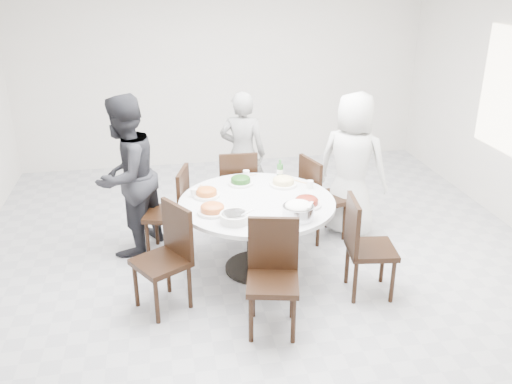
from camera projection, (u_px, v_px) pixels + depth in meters
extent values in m
cube|color=#ADAEB2|center=(261.00, 255.00, 5.73)|extent=(6.00, 6.00, 0.01)
cube|color=silver|center=(223.00, 71.00, 7.90)|extent=(6.00, 0.01, 2.80)
cube|color=silver|center=(387.00, 307.00, 2.47)|extent=(6.00, 0.01, 2.80)
cylinder|color=silver|center=(257.00, 236.00, 5.33)|extent=(1.50, 1.50, 0.75)
cube|color=black|center=(324.00, 198.00, 5.94)|extent=(0.52, 0.52, 0.95)
cube|color=black|center=(237.00, 188.00, 6.20)|extent=(0.43, 0.43, 0.95)
cube|color=black|center=(166.00, 212.00, 5.59)|extent=(0.52, 0.52, 0.95)
cube|color=black|center=(161.00, 260.00, 4.69)|extent=(0.58, 0.58, 0.95)
cube|color=black|center=(273.00, 280.00, 4.39)|extent=(0.50, 0.50, 0.95)
cube|color=black|center=(372.00, 247.00, 4.90)|extent=(0.47, 0.47, 0.95)
imported|color=silver|center=(352.00, 165.00, 5.94)|extent=(0.94, 0.89, 1.61)
imported|color=black|center=(243.00, 154.00, 6.46)|extent=(0.64, 0.52, 1.50)
imported|color=black|center=(126.00, 176.00, 5.52)|extent=(0.99, 1.03, 1.68)
cylinder|color=white|center=(241.00, 181.00, 5.55)|extent=(0.26, 0.26, 0.07)
cylinder|color=white|center=(283.00, 182.00, 5.53)|extent=(0.28, 0.28, 0.07)
cylinder|color=white|center=(207.00, 193.00, 5.26)|extent=(0.26, 0.26, 0.07)
cylinder|color=white|center=(307.00, 202.00, 5.06)|extent=(0.28, 0.28, 0.07)
cylinder|color=white|center=(212.00, 209.00, 4.91)|extent=(0.28, 0.28, 0.07)
cylinder|color=silver|center=(298.00, 212.00, 4.80)|extent=(0.28, 0.28, 0.12)
cylinder|color=white|center=(235.00, 218.00, 4.75)|extent=(0.26, 0.26, 0.08)
cylinder|color=#296629|center=(280.00, 170.00, 5.64)|extent=(0.06, 0.06, 0.22)
cylinder|color=white|center=(250.00, 173.00, 5.74)|extent=(0.07, 0.07, 0.08)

